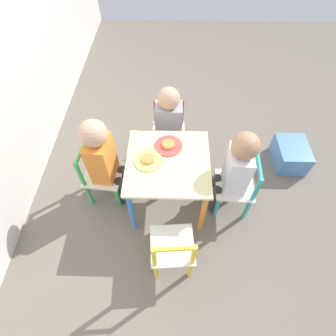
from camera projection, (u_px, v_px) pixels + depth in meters
ground_plane at (168, 199)px, 2.05m from camera, size 6.00×6.00×0.00m
kids_table at (168, 169)px, 1.73m from camera, size 0.54×0.54×0.48m
chair_green at (101, 175)px, 1.89m from camera, size 0.29×0.29×0.50m
chair_red at (169, 132)px, 2.14m from camera, size 0.26×0.26×0.50m
chair_teal at (237, 187)px, 1.83m from camera, size 0.27×0.27×0.50m
chair_yellow at (173, 250)px, 1.56m from camera, size 0.28×0.28×0.50m
child_back at (103, 157)px, 1.71m from camera, size 0.21×0.22×0.76m
child_right at (169, 122)px, 1.97m from camera, size 0.21×0.20×0.70m
child_front at (235, 169)px, 1.67m from camera, size 0.21×0.22×0.75m
plate_back at (148, 160)px, 1.66m from camera, size 0.18×0.18×0.03m
plate_right at (168, 145)px, 1.73m from camera, size 0.18×0.18×0.03m
storage_bin at (290, 154)px, 2.19m from camera, size 0.31×0.25×0.20m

